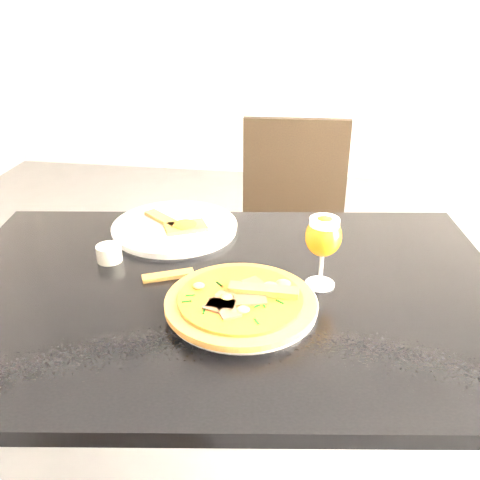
% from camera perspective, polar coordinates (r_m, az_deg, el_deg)
% --- Properties ---
extents(dining_table, '(1.30, 0.96, 0.75)m').
position_cam_1_polar(dining_table, '(1.18, -1.47, -8.82)').
color(dining_table, black).
rests_on(dining_table, ground).
extents(chair_far, '(0.43, 0.43, 0.88)m').
position_cam_1_polar(chair_far, '(1.99, 5.64, 0.80)').
color(chair_far, black).
rests_on(chair_far, ground).
extents(plate_main, '(0.31, 0.31, 0.02)m').
position_cam_1_polar(plate_main, '(1.07, 0.20, -6.88)').
color(plate_main, white).
rests_on(plate_main, dining_table).
extents(pizza, '(0.30, 0.30, 0.03)m').
position_cam_1_polar(pizza, '(1.04, 0.14, -6.51)').
color(pizza, brown).
rests_on(pizza, plate_main).
extents(plate_second, '(0.36, 0.36, 0.02)m').
position_cam_1_polar(plate_second, '(1.39, -6.96, 1.34)').
color(plate_second, white).
rests_on(plate_second, dining_table).
extents(crust_scraps, '(0.19, 0.14, 0.01)m').
position_cam_1_polar(crust_scraps, '(1.37, -6.67, 1.71)').
color(crust_scraps, brown).
rests_on(crust_scraps, plate_second).
extents(loose_crust, '(0.11, 0.07, 0.01)m').
position_cam_1_polar(loose_crust, '(1.18, -7.66, -3.77)').
color(loose_crust, brown).
rests_on(loose_crust, dining_table).
extents(sauce_cup, '(0.06, 0.06, 0.04)m').
position_cam_1_polar(sauce_cup, '(1.26, -13.79, -1.31)').
color(sauce_cup, beige).
rests_on(sauce_cup, dining_table).
extents(beer_glass, '(0.08, 0.08, 0.16)m').
position_cam_1_polar(beer_glass, '(1.10, 8.89, 0.33)').
color(beer_glass, silver).
rests_on(beer_glass, dining_table).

